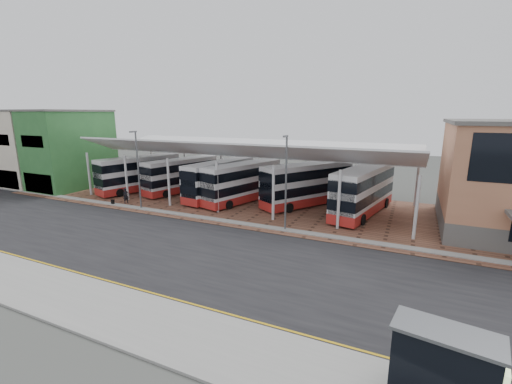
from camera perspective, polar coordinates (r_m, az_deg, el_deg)
ground at (r=24.99m, az=-4.60°, el=-10.11°), size 140.00×140.00×0.00m
road at (r=24.20m, az=-5.78°, el=-10.91°), size 120.00×14.00×0.02m
forecourt at (r=35.64m, az=8.56°, el=-3.03°), size 72.00×16.00×0.06m
sidewalk at (r=18.57m, az=-19.17°, el=-19.37°), size 120.00×4.00×0.14m
north_kerb at (r=30.15m, az=1.20°, el=-5.81°), size 120.00×0.80×0.14m
yellow_line_near at (r=19.84m, az=-15.00°, el=-16.98°), size 120.00×0.12×0.01m
yellow_line_far at (r=20.04m, az=-14.44°, el=-16.62°), size 120.00×0.12×0.01m
canopy at (r=38.31m, az=-2.36°, el=7.02°), size 37.00×11.63×7.07m
shop_green at (r=51.90m, az=-28.48°, el=6.29°), size 6.40×10.20×10.22m
shop_cream at (r=57.22m, az=-32.43°, el=6.32°), size 6.40×10.20×10.22m
shop_brick at (r=62.76m, az=-35.69°, el=6.33°), size 6.40×10.20×10.22m
lamp_west at (r=36.92m, az=-19.09°, el=3.84°), size 0.16×0.90×8.07m
lamp_east at (r=28.39m, az=5.00°, el=1.93°), size 0.16×0.90×8.07m
bus_0 at (r=46.07m, az=-18.88°, el=2.88°), size 5.35×10.91×4.39m
bus_1 at (r=43.99m, az=-12.37°, el=2.69°), size 4.88×10.42×4.19m
bus_2 at (r=40.04m, az=-6.05°, el=2.02°), size 3.94×10.73×4.32m
bus_3 at (r=38.24m, az=-2.22°, el=1.57°), size 5.32×10.75×4.33m
bus_4 at (r=37.08m, az=8.57°, el=1.22°), size 7.93×10.68×4.53m
bus_5 at (r=35.09m, az=17.48°, el=0.18°), size 4.75×11.53×4.63m
pedestrian at (r=40.30m, az=-20.86°, el=-0.60°), size 0.61×0.73×1.69m
suitcase at (r=40.42m, az=-22.76°, el=-1.56°), size 0.32×0.23×0.54m
bus_shelter at (r=13.91m, az=30.02°, el=-23.91°), size 3.57×2.06×2.71m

